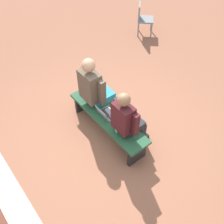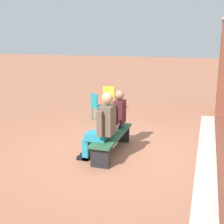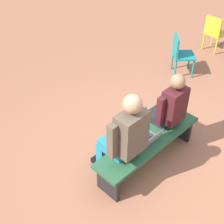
{
  "view_description": "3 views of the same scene",
  "coord_description": "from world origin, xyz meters",
  "px_view_note": "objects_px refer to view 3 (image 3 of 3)",
  "views": [
    {
      "loc": [
        -2.46,
        1.75,
        3.89
      ],
      "look_at": [
        -0.31,
        0.04,
        0.98
      ],
      "focal_mm": 42.0,
      "sensor_mm": 36.0,
      "label": 1
    },
    {
      "loc": [
        6.2,
        1.75,
        2.54
      ],
      "look_at": [
        0.12,
        -0.12,
        0.95
      ],
      "focal_mm": 50.0,
      "sensor_mm": 36.0,
      "label": 2
    },
    {
      "loc": [
        2.66,
        1.75,
        3.44
      ],
      "look_at": [
        0.3,
        -0.64,
        0.8
      ],
      "focal_mm": 50.0,
      "sensor_mm": 36.0,
      "label": 3
    }
  ],
  "objects_px": {
    "laptop": "(149,139)",
    "plastic_chair_foreground": "(180,53)",
    "bench": "(149,145)",
    "person_student": "(167,109)",
    "plastic_chair_far_right": "(215,31)",
    "person_adult": "(124,136)"
  },
  "relations": [
    {
      "from": "plastic_chair_foreground",
      "to": "plastic_chair_far_right",
      "type": "bearing_deg",
      "value": -177.41
    },
    {
      "from": "person_student",
      "to": "laptop",
      "type": "relative_size",
      "value": 4.14
    },
    {
      "from": "person_adult",
      "to": "laptop",
      "type": "relative_size",
      "value": 4.5
    },
    {
      "from": "bench",
      "to": "person_student",
      "type": "bearing_deg",
      "value": -171.68
    },
    {
      "from": "person_student",
      "to": "laptop",
      "type": "bearing_deg",
      "value": 9.17
    },
    {
      "from": "bench",
      "to": "person_adult",
      "type": "height_order",
      "value": "person_adult"
    },
    {
      "from": "bench",
      "to": "plastic_chair_foreground",
      "type": "distance_m",
      "value": 2.69
    },
    {
      "from": "laptop",
      "to": "plastic_chair_foreground",
      "type": "distance_m",
      "value": 2.72
    },
    {
      "from": "person_adult",
      "to": "plastic_chair_foreground",
      "type": "bearing_deg",
      "value": -158.6
    },
    {
      "from": "laptop",
      "to": "plastic_chair_far_right",
      "type": "relative_size",
      "value": 0.38
    },
    {
      "from": "laptop",
      "to": "person_student",
      "type": "bearing_deg",
      "value": -170.83
    },
    {
      "from": "bench",
      "to": "person_student",
      "type": "height_order",
      "value": "person_student"
    },
    {
      "from": "bench",
      "to": "plastic_chair_foreground",
      "type": "height_order",
      "value": "plastic_chair_foreground"
    },
    {
      "from": "person_adult",
      "to": "plastic_chair_far_right",
      "type": "distance_m",
      "value": 4.45
    },
    {
      "from": "person_student",
      "to": "person_adult",
      "type": "distance_m",
      "value": 0.9
    },
    {
      "from": "person_adult",
      "to": "plastic_chair_far_right",
      "type": "height_order",
      "value": "person_adult"
    },
    {
      "from": "bench",
      "to": "person_student",
      "type": "xyz_separation_m",
      "value": [
        -0.45,
        -0.07,
        0.36
      ]
    },
    {
      "from": "laptop",
      "to": "plastic_chair_far_right",
      "type": "xyz_separation_m",
      "value": [
        -3.87,
        -1.27,
        -0.02
      ]
    },
    {
      "from": "person_student",
      "to": "person_adult",
      "type": "bearing_deg",
      "value": -0.42
    },
    {
      "from": "person_adult",
      "to": "plastic_chair_far_right",
      "type": "xyz_separation_m",
      "value": [
        -4.28,
        -1.18,
        -0.28
      ]
    },
    {
      "from": "plastic_chair_far_right",
      "to": "plastic_chair_foreground",
      "type": "xyz_separation_m",
      "value": [
        1.43,
        0.06,
        0.0
      ]
    },
    {
      "from": "laptop",
      "to": "plastic_chair_foreground",
      "type": "bearing_deg",
      "value": -153.79
    }
  ]
}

